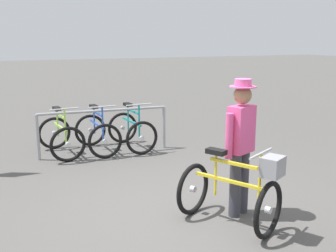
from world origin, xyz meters
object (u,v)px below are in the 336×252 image
(person_with_featured_bike, at_px, (241,142))
(racked_bike_teal, at_px, (132,131))
(featured_bicycle, at_px, (235,191))
(racked_bike_blue, at_px, (97,134))
(racked_bike_lime, at_px, (61,136))

(person_with_featured_bike, bearing_deg, racked_bike_teal, 93.05)
(featured_bicycle, bearing_deg, racked_bike_blue, 99.38)
(racked_bike_lime, bearing_deg, racked_bike_teal, -4.15)
(racked_bike_lime, bearing_deg, featured_bicycle, -71.14)
(racked_bike_blue, distance_m, person_with_featured_bike, 3.73)
(featured_bicycle, distance_m, person_with_featured_bike, 0.63)
(racked_bike_teal, bearing_deg, racked_bike_lime, 175.85)
(featured_bicycle, relative_size, person_with_featured_bike, 0.73)
(racked_bike_blue, xyz_separation_m, racked_bike_teal, (0.70, -0.05, 0.00))
(racked_bike_lime, distance_m, racked_bike_teal, 1.40)
(racked_bike_lime, bearing_deg, person_with_featured_bike, -66.40)
(racked_bike_blue, relative_size, featured_bicycle, 0.89)
(racked_bike_teal, xyz_separation_m, person_with_featured_bike, (0.19, -3.52, 0.58))
(racked_bike_lime, distance_m, person_with_featured_bike, 4.00)
(racked_bike_lime, xyz_separation_m, person_with_featured_bike, (1.58, -3.63, 0.58))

